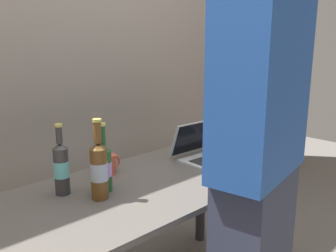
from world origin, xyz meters
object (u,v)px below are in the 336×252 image
object	(u,v)px
beer_bottle_amber	(104,167)
beer_bottle_brown	(61,167)
beer_bottle_dark	(100,169)
coffee_mug	(108,164)
laptop	(206,150)
person_figure	(258,165)

from	to	relation	value
beer_bottle_amber	beer_bottle_brown	distance (m)	0.18
beer_bottle_dark	coffee_mug	world-z (taller)	beer_bottle_dark
beer_bottle_dark	laptop	bearing A→B (deg)	4.03
person_figure	coffee_mug	size ratio (longest dim) A/B	14.80
beer_bottle_brown	coffee_mug	size ratio (longest dim) A/B	2.55
beer_bottle_amber	coffee_mug	bearing A→B (deg)	51.61
beer_bottle_amber	beer_bottle_brown	bearing A→B (deg)	147.88
person_figure	beer_bottle_brown	bearing A→B (deg)	121.48
beer_bottle_brown	coffee_mug	world-z (taller)	beer_bottle_brown
laptop	beer_bottle_brown	xyz separation A→B (m)	(-0.83, 0.10, 0.08)
beer_bottle_dark	beer_bottle_amber	bearing A→B (deg)	46.41
beer_bottle_dark	person_figure	bearing A→B (deg)	-58.34
laptop	person_figure	distance (m)	0.73
laptop	person_figure	size ratio (longest dim) A/B	0.19
laptop	beer_bottle_amber	distance (m)	0.68
person_figure	beer_bottle_amber	bearing A→B (deg)	114.59
beer_bottle_dark	coffee_mug	size ratio (longest dim) A/B	2.81
beer_bottle_dark	beer_bottle_brown	size ratio (longest dim) A/B	1.10
laptop	beer_bottle_brown	world-z (taller)	beer_bottle_brown
beer_bottle_brown	person_figure	world-z (taller)	person_figure
beer_bottle_amber	beer_bottle_brown	xyz separation A→B (m)	(-0.15, 0.09, 0.01)
beer_bottle_amber	person_figure	size ratio (longest dim) A/B	0.17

